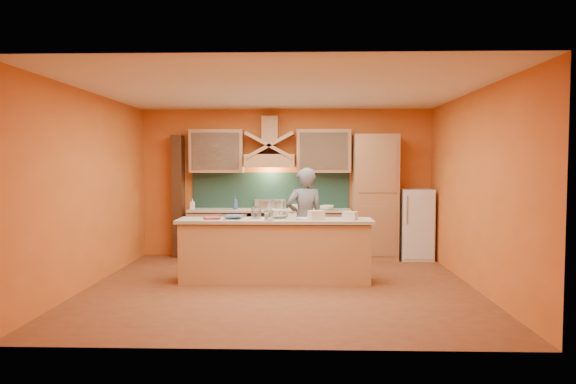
{
  "coord_description": "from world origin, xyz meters",
  "views": [
    {
      "loc": [
        0.31,
        -7.29,
        1.78
      ],
      "look_at": [
        0.08,
        0.9,
        1.31
      ],
      "focal_mm": 32.0,
      "sensor_mm": 36.0,
      "label": 1
    }
  ],
  "objects_px": {
    "person": "(305,220)",
    "fridge": "(415,224)",
    "stove": "(270,234)",
    "mixing_bowl": "(278,216)",
    "kitchen_scale": "(292,216)"
  },
  "relations": [
    {
      "from": "person",
      "to": "stove",
      "type": "bearing_deg",
      "value": -75.54
    },
    {
      "from": "stove",
      "to": "mixing_bowl",
      "type": "height_order",
      "value": "mixing_bowl"
    },
    {
      "from": "fridge",
      "to": "person",
      "type": "bearing_deg",
      "value": -151.48
    },
    {
      "from": "stove",
      "to": "fridge",
      "type": "relative_size",
      "value": 0.69
    },
    {
      "from": "fridge",
      "to": "mixing_bowl",
      "type": "xyz_separation_m",
      "value": [
        -2.46,
        -1.77,
        0.33
      ]
    },
    {
      "from": "stove",
      "to": "mixing_bowl",
      "type": "distance_m",
      "value": 1.86
    },
    {
      "from": "fridge",
      "to": "stove",
      "type": "bearing_deg",
      "value": 180.0
    },
    {
      "from": "person",
      "to": "mixing_bowl",
      "type": "relative_size",
      "value": 5.52
    },
    {
      "from": "kitchen_scale",
      "to": "person",
      "type": "bearing_deg",
      "value": 76.5
    },
    {
      "from": "person",
      "to": "mixing_bowl",
      "type": "distance_m",
      "value": 0.78
    },
    {
      "from": "stove",
      "to": "kitchen_scale",
      "type": "relative_size",
      "value": 6.88
    },
    {
      "from": "kitchen_scale",
      "to": "stove",
      "type": "bearing_deg",
      "value": 101.33
    },
    {
      "from": "person",
      "to": "kitchen_scale",
      "type": "bearing_deg",
      "value": 62.3
    },
    {
      "from": "person",
      "to": "fridge",
      "type": "bearing_deg",
      "value": -167.13
    },
    {
      "from": "stove",
      "to": "fridge",
      "type": "bearing_deg",
      "value": 0.0
    }
  ]
}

